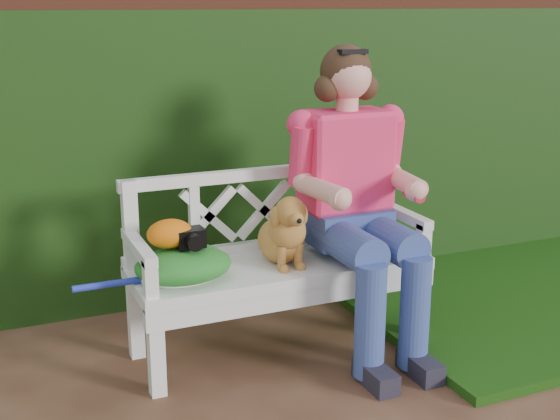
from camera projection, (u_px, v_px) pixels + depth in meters
name	position (u px, v px, depth m)	size (l,w,h in m)	color
brick_wall	(121.00, 115.00, 4.38)	(10.00, 0.30, 2.20)	brown
ivy_hedge	(132.00, 164.00, 4.25)	(10.00, 0.18, 1.70)	#183B0B
grass_right	(546.00, 285.00, 4.69)	(2.60, 2.00, 0.05)	#133A0B
garden_bench	(280.00, 306.00, 3.82)	(1.58, 0.60, 0.48)	white
seated_woman	(350.00, 195.00, 3.80)	(0.67, 0.89, 1.59)	#FE5757
dog	(283.00, 228.00, 3.69)	(0.25, 0.33, 0.37)	#AF5E32
tennis_racket	(172.00, 275.00, 3.52)	(0.71, 0.30, 0.03)	beige
green_bag	(183.00, 264.00, 3.49)	(0.46, 0.35, 0.16)	#266B28
camera_item	(190.00, 238.00, 3.48)	(0.13, 0.10, 0.09)	black
baseball_glove	(170.00, 234.00, 3.47)	(0.22, 0.16, 0.14)	#DA630B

